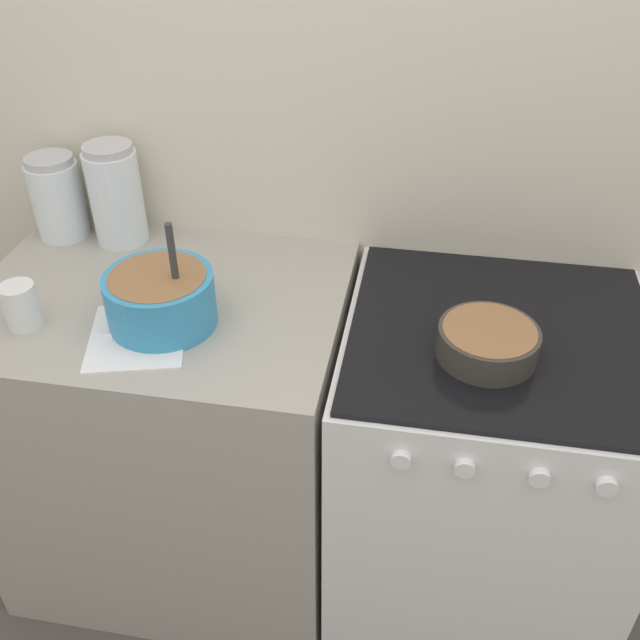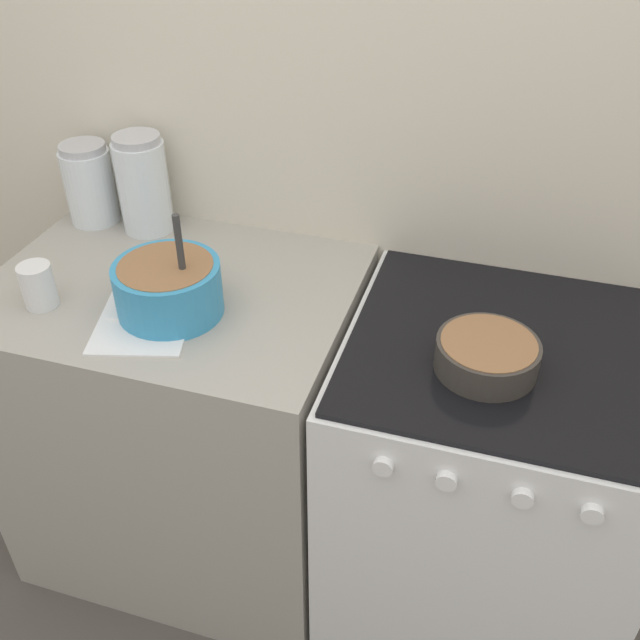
{
  "view_description": "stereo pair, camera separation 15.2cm",
  "coord_description": "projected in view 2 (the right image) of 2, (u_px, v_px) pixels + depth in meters",
  "views": [
    {
      "loc": [
        0.18,
        -0.97,
        1.87
      ],
      "look_at": [
        -0.03,
        0.24,
        0.97
      ],
      "focal_mm": 40.0,
      "sensor_mm": 36.0,
      "label": 1
    },
    {
      "loc": [
        0.33,
        -0.93,
        1.87
      ],
      "look_at": [
        -0.03,
        0.24,
        0.97
      ],
      "focal_mm": 40.0,
      "sensor_mm": 36.0,
      "label": 2
    }
  ],
  "objects": [
    {
      "name": "wall_back",
      "position": [
        387.0,
        142.0,
        1.73
      ],
      "size": [
        4.77,
        0.05,
        2.4
      ],
      "color": "beige",
      "rests_on": "ground_plane"
    },
    {
      "name": "storage_jar_left",
      "position": [
        90.0,
        189.0,
        1.93
      ],
      "size": [
        0.13,
        0.13,
        0.22
      ],
      "color": "silver",
      "rests_on": "countertop_cabinet"
    },
    {
      "name": "baking_pan",
      "position": [
        487.0,
        355.0,
        1.45
      ],
      "size": [
        0.21,
        0.21,
        0.07
      ],
      "color": "#38332D",
      "rests_on": "stove"
    },
    {
      "name": "countertop_cabinet",
      "position": [
        189.0,
        423.0,
        1.99
      ],
      "size": [
        0.89,
        0.67,
        0.92
      ],
      "color": "#9E998E",
      "rests_on": "ground_plane"
    },
    {
      "name": "mixing_bowl",
      "position": [
        168.0,
        286.0,
        1.59
      ],
      "size": [
        0.24,
        0.24,
        0.25
      ],
      "color": "#338CBF",
      "rests_on": "countertop_cabinet"
    },
    {
      "name": "stove",
      "position": [
        479.0,
        489.0,
        1.8
      ],
      "size": [
        0.69,
        0.68,
        0.92
      ],
      "color": "silver",
      "rests_on": "ground_plane"
    },
    {
      "name": "recipe_page",
      "position": [
        144.0,
        323.0,
        1.59
      ],
      "size": [
        0.26,
        0.29,
        0.01
      ],
      "color": "white",
      "rests_on": "countertop_cabinet"
    },
    {
      "name": "measuring_spoon",
      "position": [
        142.0,
        322.0,
        1.57
      ],
      "size": [
        0.12,
        0.04,
        0.04
      ],
      "color": "white",
      "rests_on": "countertop_cabinet"
    },
    {
      "name": "tin_can",
      "position": [
        38.0,
        286.0,
        1.62
      ],
      "size": [
        0.08,
        0.08,
        0.1
      ],
      "color": "silver",
      "rests_on": "countertop_cabinet"
    },
    {
      "name": "storage_jar_middle",
      "position": [
        144.0,
        190.0,
        1.88
      ],
      "size": [
        0.14,
        0.14,
        0.26
      ],
      "color": "silver",
      "rests_on": "countertop_cabinet"
    }
  ]
}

